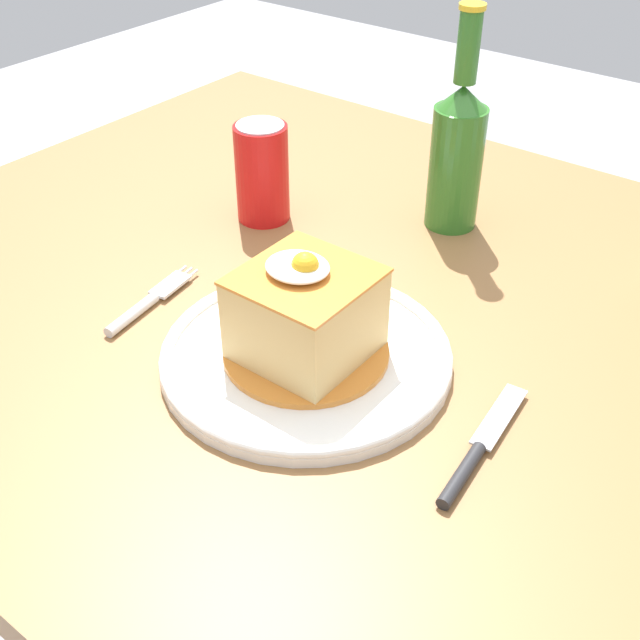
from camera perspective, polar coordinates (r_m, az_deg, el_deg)
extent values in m
cube|color=olive|center=(0.88, 3.85, -0.14)|extent=(1.24, 0.94, 0.04)
cylinder|color=olive|center=(1.61, -4.66, 2.65)|extent=(0.07, 0.07, 0.70)
cylinder|color=white|center=(0.78, -0.89, -2.75)|extent=(0.28, 0.28, 0.01)
torus|color=white|center=(0.78, -0.90, -2.32)|extent=(0.28, 0.28, 0.01)
cylinder|color=orange|center=(0.78, -0.90, -2.29)|extent=(0.16, 0.16, 0.01)
cube|color=#DBB770|center=(0.75, -0.93, 0.34)|extent=(0.11, 0.12, 0.08)
cube|color=orange|center=(0.73, -0.96, 3.07)|extent=(0.11, 0.12, 0.00)
ellipsoid|color=white|center=(0.73, -1.61, 3.79)|extent=(0.06, 0.06, 0.01)
sphere|color=yellow|center=(0.72, -0.97, 3.83)|extent=(0.03, 0.03, 0.03)
cylinder|color=silver|center=(0.86, -13.16, 0.39)|extent=(0.02, 0.08, 0.01)
cube|color=silver|center=(0.90, -10.55, 2.47)|extent=(0.03, 0.05, 0.00)
cylinder|color=silver|center=(0.91, -9.20, 3.10)|extent=(0.01, 0.03, 0.00)
cylinder|color=silver|center=(0.92, -9.60, 3.23)|extent=(0.01, 0.03, 0.00)
cylinder|color=silver|center=(0.92, -9.99, 3.36)|extent=(0.01, 0.03, 0.00)
cylinder|color=#262628|center=(0.68, 10.00, -10.75)|extent=(0.02, 0.08, 0.01)
cube|color=silver|center=(0.74, 12.59, -6.68)|extent=(0.03, 0.09, 0.00)
cylinder|color=red|center=(1.01, -4.12, 10.33)|extent=(0.07, 0.07, 0.12)
cylinder|color=silver|center=(0.98, -4.28, 13.59)|extent=(0.06, 0.06, 0.00)
cylinder|color=#2D6B23|center=(1.00, 9.55, 10.55)|extent=(0.06, 0.06, 0.15)
cone|color=#2D6B23|center=(0.96, 10.08, 15.21)|extent=(0.06, 0.06, 0.03)
cylinder|color=#2D6B23|center=(0.95, 10.46, 18.49)|extent=(0.03, 0.03, 0.08)
cylinder|color=gold|center=(0.93, 10.76, 20.99)|extent=(0.03, 0.03, 0.01)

